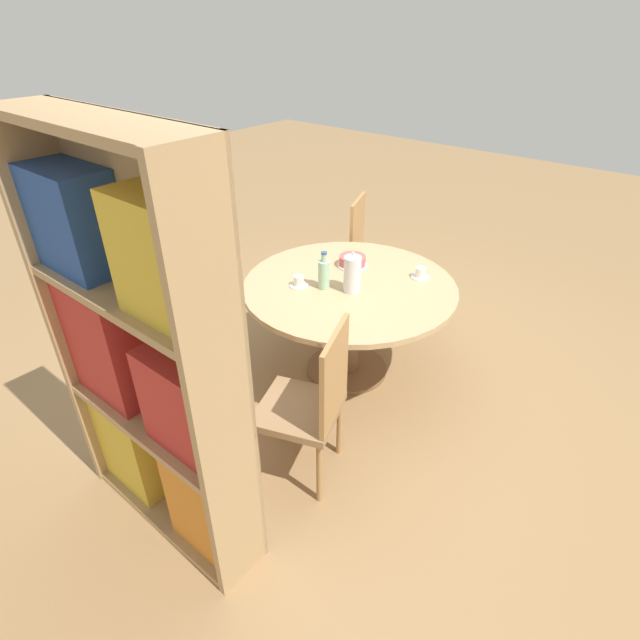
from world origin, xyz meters
TOP-DOWN VIEW (x-y plane):
  - ground_plane at (0.00, 0.00)m, footprint 14.00×14.00m
  - dining_table at (0.00, 0.00)m, footprint 1.42×1.42m
  - chair_a at (-0.40, 0.88)m, footprint 0.54×0.54m
  - chair_b at (0.41, -0.88)m, footprint 0.54×0.54m
  - bookshelf at (-0.03, 1.53)m, footprint 1.07×0.28m
  - coffee_pot at (-0.07, 0.07)m, footprint 0.11×0.11m
  - water_bottle at (0.10, 0.15)m, footprint 0.08×0.08m
  - cake_main at (0.15, -0.23)m, footprint 0.21×0.21m
  - cup_a at (0.24, 0.23)m, footprint 0.12×0.12m
  - cup_b at (-0.31, -0.38)m, footprint 0.12×0.12m

SIDE VIEW (x-z plane):
  - ground_plane at x=0.00m, z-range 0.00..0.00m
  - chair_a at x=-0.40m, z-range 0.02..0.99m
  - chair_b at x=0.41m, z-range 0.02..0.99m
  - dining_table at x=0.00m, z-range 0.21..0.93m
  - cup_a at x=0.24m, z-range 0.71..0.78m
  - cup_b at x=-0.31m, z-range 0.71..0.78m
  - cake_main at x=0.15m, z-range 0.71..0.79m
  - water_bottle at x=0.10m, z-range 0.69..0.95m
  - coffee_pot at x=-0.07m, z-range 0.70..0.98m
  - bookshelf at x=-0.03m, z-range -0.07..1.90m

